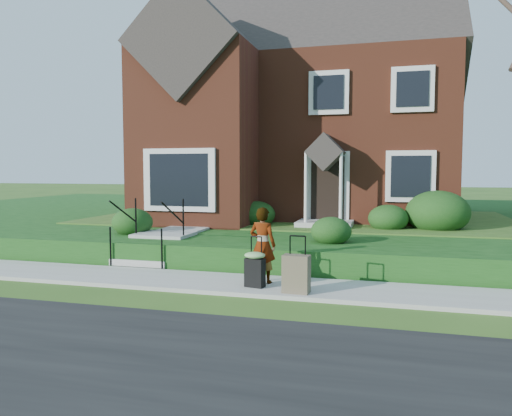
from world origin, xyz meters
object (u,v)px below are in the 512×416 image
(suitcase_black, at_px, (255,267))
(suitcase_olive, at_px, (296,274))
(front_steps, at_px, (156,244))
(woman, at_px, (263,245))

(suitcase_black, height_order, suitcase_olive, suitcase_olive)
(front_steps, bearing_deg, suitcase_black, -34.24)
(woman, bearing_deg, suitcase_olive, 151.20)
(front_steps, xyz_separation_m, woman, (3.18, -1.72, 0.35))
(suitcase_black, distance_m, suitcase_olive, 0.87)
(suitcase_black, bearing_deg, front_steps, 157.87)
(suitcase_olive, bearing_deg, front_steps, 154.34)
(front_steps, relative_size, woman, 1.35)
(front_steps, relative_size, suitcase_black, 2.08)
(front_steps, distance_m, suitcase_black, 3.79)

